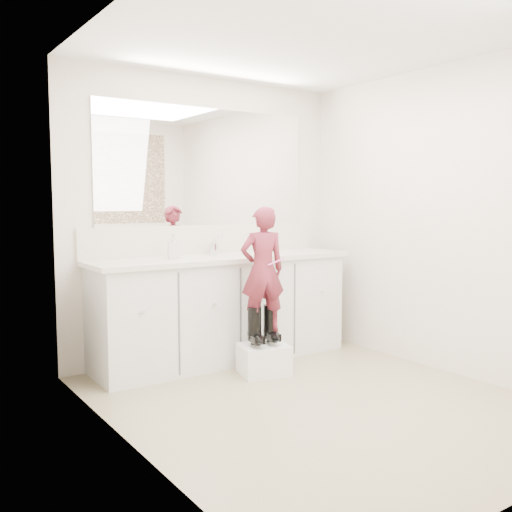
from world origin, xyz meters
TOP-DOWN VIEW (x-y plane):
  - floor at (0.00, 0.00)m, footprint 3.00×3.00m
  - ceiling at (0.00, 0.00)m, footprint 3.00×3.00m
  - wall_back at (0.00, 1.50)m, footprint 2.60×0.00m
  - wall_left at (-1.30, 0.00)m, footprint 0.00×3.00m
  - wall_right at (1.30, 0.00)m, footprint 0.00×3.00m
  - vanity_cabinet at (0.00, 1.23)m, footprint 2.20×0.55m
  - countertop at (0.00, 1.21)m, footprint 2.28×0.58m
  - backsplash at (0.00, 1.49)m, footprint 2.28×0.03m
  - mirror at (0.00, 1.49)m, footprint 2.00×0.02m
  - faucet at (0.00, 1.38)m, footprint 0.08×0.08m
  - cup at (0.53, 1.19)m, footprint 0.11×0.11m
  - soap_bottle at (-0.44, 1.24)m, footprint 0.11×0.11m
  - step_stool at (0.05, 0.70)m, footprint 0.43×0.39m
  - boot_left at (-0.02, 0.72)m, footprint 0.16×0.22m
  - boot_right at (0.13, 0.72)m, footprint 0.16×0.22m
  - toddler at (0.05, 0.72)m, footprint 0.40×0.31m
  - toothbrush at (0.12, 0.64)m, footprint 0.13×0.05m

SIDE VIEW (x-z plane):
  - floor at x=0.00m, z-range 0.00..0.00m
  - step_stool at x=0.05m, z-range 0.00..0.23m
  - boot_left at x=-0.02m, z-range 0.23..0.54m
  - boot_right at x=0.13m, z-range 0.23..0.54m
  - vanity_cabinet at x=0.00m, z-range 0.00..0.85m
  - toddler at x=0.05m, z-range 0.33..1.30m
  - countertop at x=0.00m, z-range 0.85..0.89m
  - toothbrush at x=0.12m, z-range 0.85..0.91m
  - cup at x=0.53m, z-range 0.89..0.97m
  - faucet at x=0.00m, z-range 0.89..0.99m
  - soap_bottle at x=-0.44m, z-range 0.89..1.08m
  - backsplash at x=0.00m, z-range 0.89..1.14m
  - wall_back at x=0.00m, z-range -0.10..2.50m
  - wall_left at x=-1.30m, z-range -0.30..2.70m
  - wall_right at x=1.30m, z-range -0.30..2.70m
  - mirror at x=0.00m, z-range 1.14..2.14m
  - ceiling at x=0.00m, z-range 2.40..2.40m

